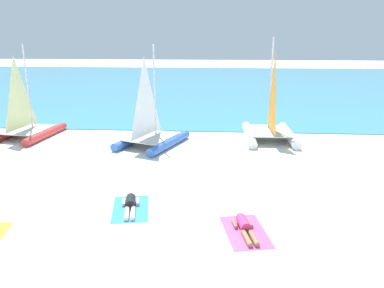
{
  "coord_description": "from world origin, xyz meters",
  "views": [
    {
      "loc": [
        0.96,
        -8.57,
        5.28
      ],
      "look_at": [
        0.0,
        5.3,
        1.2
      ],
      "focal_mm": 35.54,
      "sensor_mm": 36.0,
      "label": 1
    }
  ],
  "objects_px": {
    "sunbather_right": "(245,226)",
    "sunbather_middle": "(130,204)",
    "sailboat_blue": "(151,131)",
    "towel_right": "(245,232)",
    "sailboat_white": "(270,125)",
    "sailboat_red": "(27,124)",
    "towel_middle": "(131,209)"
  },
  "relations": [
    {
      "from": "sunbather_middle",
      "to": "sailboat_red",
      "type": "bearing_deg",
      "value": 121.93
    },
    {
      "from": "sailboat_blue",
      "to": "towel_middle",
      "type": "relative_size",
      "value": 2.51
    },
    {
      "from": "sailboat_white",
      "to": "towel_middle",
      "type": "relative_size",
      "value": 2.68
    },
    {
      "from": "sailboat_blue",
      "to": "sailboat_white",
      "type": "bearing_deg",
      "value": 34.69
    },
    {
      "from": "sailboat_blue",
      "to": "sunbather_middle",
      "type": "xyz_separation_m",
      "value": [
        0.54,
        -6.89,
        -0.58
      ]
    },
    {
      "from": "sailboat_blue",
      "to": "towel_right",
      "type": "distance_m",
      "value": 9.12
    },
    {
      "from": "sailboat_red",
      "to": "towel_middle",
      "type": "distance_m",
      "value": 10.78
    },
    {
      "from": "sailboat_blue",
      "to": "sailboat_red",
      "type": "distance_m",
      "value": 6.77
    },
    {
      "from": "sailboat_white",
      "to": "towel_middle",
      "type": "xyz_separation_m",
      "value": [
        -5.32,
        -8.39,
        -0.75
      ]
    },
    {
      "from": "sunbather_middle",
      "to": "sailboat_blue",
      "type": "bearing_deg",
      "value": 83.86
    },
    {
      "from": "towel_middle",
      "to": "towel_right",
      "type": "relative_size",
      "value": 1.0
    },
    {
      "from": "towel_middle",
      "to": "sunbather_middle",
      "type": "xyz_separation_m",
      "value": [
        -0.01,
        0.07,
        0.13
      ]
    },
    {
      "from": "sunbather_right",
      "to": "sunbather_middle",
      "type": "bearing_deg",
      "value": 149.71
    },
    {
      "from": "sailboat_blue",
      "to": "sunbather_middle",
      "type": "distance_m",
      "value": 6.93
    },
    {
      "from": "sunbather_middle",
      "to": "towel_right",
      "type": "height_order",
      "value": "sunbather_middle"
    },
    {
      "from": "sailboat_blue",
      "to": "sailboat_white",
      "type": "distance_m",
      "value": 6.05
    },
    {
      "from": "towel_middle",
      "to": "towel_right",
      "type": "bearing_deg",
      "value": -18.91
    },
    {
      "from": "sunbather_middle",
      "to": "towel_right",
      "type": "xyz_separation_m",
      "value": [
        3.5,
        -1.26,
        -0.13
      ]
    },
    {
      "from": "sailboat_blue",
      "to": "sailboat_red",
      "type": "bearing_deg",
      "value": -167.46
    },
    {
      "from": "towel_right",
      "to": "towel_middle",
      "type": "bearing_deg",
      "value": 161.09
    },
    {
      "from": "sailboat_blue",
      "to": "towel_right",
      "type": "relative_size",
      "value": 2.51
    },
    {
      "from": "sailboat_blue",
      "to": "towel_middle",
      "type": "xyz_separation_m",
      "value": [
        0.55,
        -6.95,
        -0.7
      ]
    },
    {
      "from": "sunbather_middle",
      "to": "towel_middle",
      "type": "bearing_deg",
      "value": -90.0
    },
    {
      "from": "towel_middle",
      "to": "sunbather_middle",
      "type": "relative_size",
      "value": 1.22
    },
    {
      "from": "sailboat_blue",
      "to": "sailboat_red",
      "type": "xyz_separation_m",
      "value": [
        -6.7,
        1.0,
        -0.01
      ]
    },
    {
      "from": "towel_right",
      "to": "sailboat_white",
      "type": "bearing_deg",
      "value": 79.12
    },
    {
      "from": "sunbather_right",
      "to": "towel_middle",
      "type": "bearing_deg",
      "value": 150.62
    },
    {
      "from": "towel_right",
      "to": "sunbather_right",
      "type": "xyz_separation_m",
      "value": [
        -0.01,
        0.07,
        0.13
      ]
    },
    {
      "from": "sailboat_blue",
      "to": "sunbather_right",
      "type": "xyz_separation_m",
      "value": [
        4.02,
        -8.08,
        -0.58
      ]
    },
    {
      "from": "sailboat_blue",
      "to": "towel_right",
      "type": "height_order",
      "value": "sailboat_blue"
    },
    {
      "from": "sailboat_red",
      "to": "towel_middle",
      "type": "height_order",
      "value": "sailboat_red"
    },
    {
      "from": "towel_middle",
      "to": "sailboat_white",
      "type": "bearing_deg",
      "value": 57.59
    }
  ]
}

